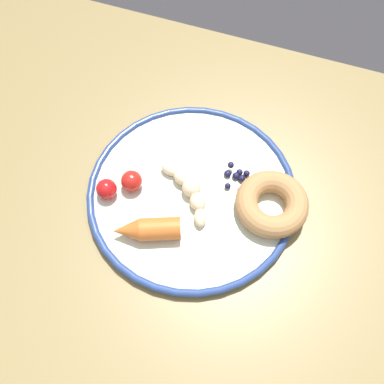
# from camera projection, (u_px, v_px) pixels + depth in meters

# --- Properties ---
(ground_plane) EXTENTS (6.00, 6.00, 0.00)m
(ground_plane) POSITION_uv_depth(u_px,v_px,m) (201.00, 306.00, 1.36)
(ground_plane) COLOR #343235
(dining_table) EXTENTS (1.16, 0.77, 0.75)m
(dining_table) POSITION_uv_depth(u_px,v_px,m) (208.00, 230.00, 0.77)
(dining_table) COLOR olive
(dining_table) RESTS_ON ground_plane
(plate) EXTENTS (0.34, 0.34, 0.02)m
(plate) POSITION_uv_depth(u_px,v_px,m) (192.00, 193.00, 0.69)
(plate) COLOR silver
(plate) RESTS_ON dining_table
(banana) EXTENTS (0.11, 0.10, 0.03)m
(banana) POSITION_uv_depth(u_px,v_px,m) (189.00, 190.00, 0.68)
(banana) COLOR beige
(banana) RESTS_ON plate
(carrot_orange) EXTENTS (0.11, 0.07, 0.04)m
(carrot_orange) POSITION_uv_depth(u_px,v_px,m) (147.00, 230.00, 0.64)
(carrot_orange) COLOR orange
(carrot_orange) RESTS_ON plate
(donut) EXTENTS (0.14, 0.14, 0.04)m
(donut) POSITION_uv_depth(u_px,v_px,m) (272.00, 204.00, 0.66)
(donut) COLOR tan
(donut) RESTS_ON plate
(blueberry_pile) EXTENTS (0.06, 0.05, 0.02)m
(blueberry_pile) POSITION_uv_depth(u_px,v_px,m) (239.00, 177.00, 0.70)
(blueberry_pile) COLOR #191638
(blueberry_pile) RESTS_ON plate
(tomato_near) EXTENTS (0.03, 0.03, 0.03)m
(tomato_near) POSITION_uv_depth(u_px,v_px,m) (107.00, 189.00, 0.68)
(tomato_near) COLOR red
(tomato_near) RESTS_ON plate
(tomato_mid) EXTENTS (0.03, 0.03, 0.03)m
(tomato_mid) POSITION_uv_depth(u_px,v_px,m) (132.00, 181.00, 0.68)
(tomato_mid) COLOR red
(tomato_mid) RESTS_ON plate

